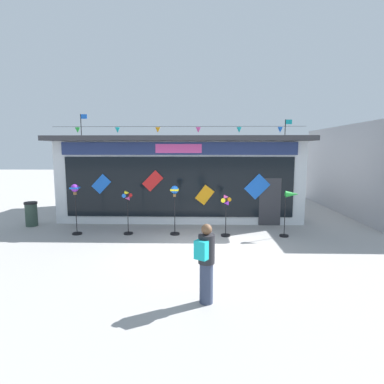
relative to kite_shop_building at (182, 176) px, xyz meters
The scene contains 9 objects.
ground_plane 6.24m from the kite_shop_building, 80.68° to the right, with size 80.00×80.00×0.00m, color #9E9B99.
kite_shop_building is the anchor object (origin of this frame).
wind_spinner_far_left 5.73m from the kite_shop_building, 131.06° to the right, with size 0.35×0.35×1.91m.
wind_spinner_left 4.72m from the kite_shop_building, 113.07° to the right, with size 0.36×0.34×1.66m.
wind_spinner_center_left 4.27m from the kite_shop_building, 90.69° to the right, with size 0.36×0.36×1.85m.
wind_spinner_center_right 4.88m from the kite_shop_building, 67.44° to the right, with size 0.39×0.35×1.56m.
wind_spinner_right 6.09m from the kite_shop_building, 46.61° to the right, with size 0.63×0.33×1.70m.
person_near_camera 9.62m from the kite_shop_building, 83.87° to the right, with size 0.43×0.48×1.68m.
trash_bin 7.01m from the kite_shop_building, 153.62° to the right, with size 0.52×0.52×1.02m.
Camera 1 is at (-0.06, -9.79, 3.17)m, focal length 29.22 mm.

